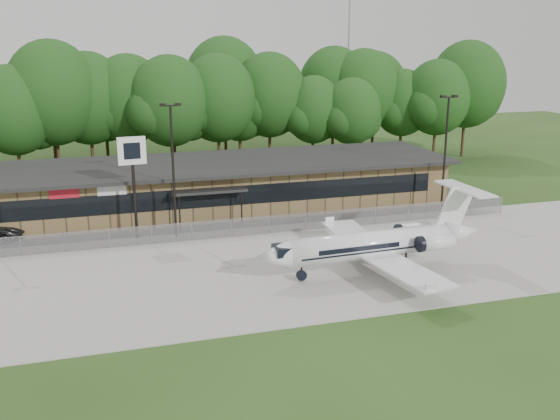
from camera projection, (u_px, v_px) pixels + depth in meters
name	position (u px, v px, depth m)	size (l,w,h in m)	color
ground	(307.00, 318.00, 34.19)	(160.00, 160.00, 0.00)	#283F16
apron	(268.00, 267.00, 41.57)	(64.00, 18.00, 0.08)	#9E9B93
parking_lot	(232.00, 221.00, 52.20)	(50.00, 9.00, 0.06)	#383835
terminal	(220.00, 184.00, 55.72)	(41.00, 11.65, 4.30)	brown
fence	(244.00, 227.00, 47.84)	(46.00, 0.04, 1.52)	gray
treeline	(188.00, 104.00, 70.98)	(72.00, 12.00, 15.00)	#183D13
radio_mast	(348.00, 56.00, 81.22)	(0.20, 0.20, 25.00)	gray
light_pole_mid	(173.00, 161.00, 46.46)	(1.55, 0.30, 10.23)	black
light_pole_right	(446.00, 146.00, 52.77)	(1.55, 0.30, 10.23)	black
business_jet	(377.00, 245.00, 40.27)	(15.87, 14.12, 5.35)	white
pole_sign	(132.00, 162.00, 45.93)	(2.07, 0.43, 7.84)	black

